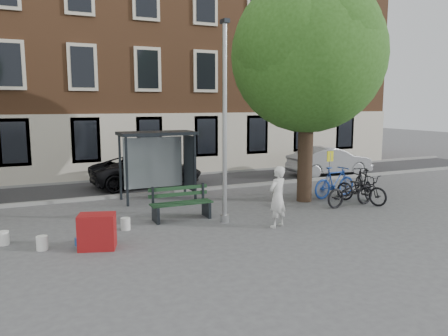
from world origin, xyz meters
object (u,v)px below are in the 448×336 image
at_px(painter, 277,197).
at_px(bike_b, 335,182).
at_px(bus_shelter, 166,149).
at_px(bike_a, 350,191).
at_px(car_silver, 330,161).
at_px(notice_sign, 330,164).
at_px(bike_c, 361,189).
at_px(bike_d, 363,183).
at_px(car_dark, 147,171).
at_px(red_stand, 97,232).
at_px(bench, 181,205).
at_px(lamppost, 225,133).

distance_m(painter, bike_b, 5.00).
xyz_separation_m(bus_shelter, bike_a, (5.62, -4.01, -1.36)).
xyz_separation_m(car_silver, notice_sign, (-3.40, -4.37, 0.57)).
xyz_separation_m(bus_shelter, car_silver, (9.39, 2.04, -1.19)).
bearing_deg(bike_c, bike_d, 27.20).
bearing_deg(bike_a, car_dark, 34.93).
relative_size(car_silver, red_stand, 4.90).
bearing_deg(red_stand, car_silver, 29.11).
xyz_separation_m(bus_shelter, bike_b, (6.04, -2.60, -1.30)).
height_order(bike_a, car_silver, car_silver).
height_order(bus_shelter, notice_sign, bus_shelter).
bearing_deg(bike_b, bench, 88.89).
bearing_deg(bus_shelter, painter, -70.99).
height_order(bench, car_dark, car_dark).
xyz_separation_m(painter, car_silver, (7.58, 7.29, -0.20)).
bearing_deg(bike_b, notice_sign, 3.52).
bearing_deg(bike_d, car_dark, -15.65).
bearing_deg(notice_sign, bike_c, -81.35).
relative_size(bus_shelter, bench, 1.44).
relative_size(bike_a, car_silver, 0.48).
xyz_separation_m(lamppost, bus_shelter, (-0.61, 4.11, -0.87)).
distance_m(bus_shelter, bike_b, 6.70).
relative_size(car_dark, notice_sign, 2.73).
relative_size(bike_c, red_stand, 2.29).
xyz_separation_m(lamppost, car_silver, (8.78, 6.15, -2.06)).
bearing_deg(painter, bench, -62.40).
bearing_deg(notice_sign, lamppost, -165.63).
relative_size(bike_d, notice_sign, 1.07).
bearing_deg(bike_b, car_silver, -42.02).
xyz_separation_m(bike_c, car_silver, (3.07, 5.83, 0.18)).
height_order(bench, notice_sign, notice_sign).
height_order(bus_shelter, bike_d, bus_shelter).
bearing_deg(bus_shelter, bike_b, -23.31).
bearing_deg(car_dark, bike_d, -133.39).
bearing_deg(red_stand, car_dark, 67.27).
bearing_deg(car_dark, notice_sign, -134.77).
bearing_deg(bench, bike_a, -7.80).
distance_m(bike_c, car_silver, 6.59).
xyz_separation_m(bike_a, car_dark, (-5.66, 6.94, 0.13)).
bearing_deg(bike_d, lamppost, 33.65).
xyz_separation_m(bench, car_silver, (9.90, 5.23, 0.26)).
bearing_deg(bike_a, bus_shelter, 50.21).
relative_size(bike_c, car_silver, 0.47).
bearing_deg(car_silver, red_stand, 121.74).
relative_size(lamppost, red_stand, 6.79).
xyz_separation_m(bench, car_dark, (0.47, 6.11, 0.22)).
relative_size(painter, red_stand, 2.05).
distance_m(bench, bike_d, 7.62).
bearing_deg(bike_a, lamppost, 86.82).
xyz_separation_m(lamppost, car_dark, (-0.65, 7.03, -2.09)).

